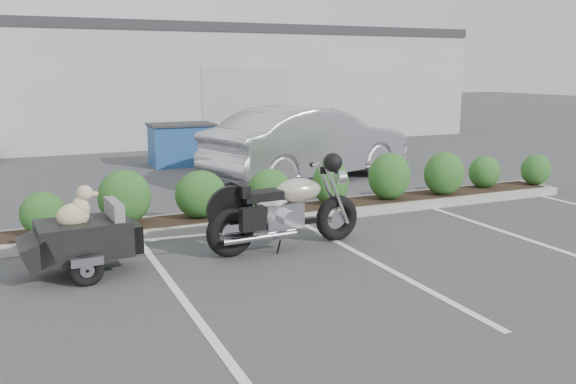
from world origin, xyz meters
name	(u,v)px	position (x,y,z in m)	size (l,w,h in m)	color
ground	(277,262)	(0.00, 0.00, 0.00)	(90.00, 90.00, 0.00)	#38383A
planter_kerb	(280,214)	(1.00, 2.20, 0.07)	(12.00, 1.00, 0.15)	#9E9E93
building	(100,83)	(0.00, 17.00, 2.00)	(26.00, 10.00, 4.00)	#9EA099
motorcycle	(286,211)	(0.37, 0.51, 0.56)	(2.43, 0.83, 1.40)	black
pet_trailer	(82,237)	(-2.41, 0.54, 0.49)	(1.94, 1.09, 1.16)	black
sedan	(309,143)	(3.12, 5.39, 0.85)	(1.80, 5.16, 1.70)	#BAB9C1
dumpster	(181,144)	(0.96, 8.73, 0.56)	(1.72, 1.20, 1.11)	navy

